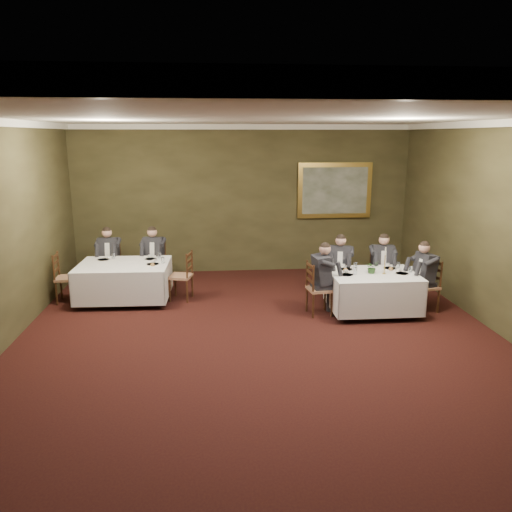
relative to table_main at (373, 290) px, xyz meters
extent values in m
plane|color=black|center=(-2.21, -1.77, -0.45)|extent=(10.00, 10.00, 0.00)
cube|color=silver|center=(-2.21, -1.77, 3.05)|extent=(8.00, 10.00, 0.10)
cube|color=#302C18|center=(-2.21, 3.23, 1.30)|extent=(8.00, 0.10, 3.50)
cube|color=#302C18|center=(-2.21, -6.77, 1.30)|extent=(8.00, 0.10, 3.50)
cube|color=white|center=(-2.21, 3.18, 2.99)|extent=(8.00, 0.10, 0.12)
cube|color=white|center=(-2.21, -6.72, 2.99)|extent=(8.00, 0.10, 0.12)
cube|color=black|center=(0.00, 0.00, 0.28)|extent=(1.54, 1.16, 0.04)
cube|color=white|center=(0.00, 0.00, 0.31)|extent=(1.60, 1.22, 0.02)
cube|color=white|center=(0.00, 0.00, -0.02)|extent=(1.62, 1.24, 0.65)
cube|color=black|center=(-4.74, 1.14, 0.28)|extent=(1.75, 1.34, 0.04)
cube|color=white|center=(-4.74, 1.14, 0.31)|extent=(1.81, 1.40, 0.02)
cube|color=white|center=(-4.74, 1.14, -0.02)|extent=(1.83, 1.42, 0.65)
cube|color=#976B4D|center=(-0.43, 0.82, 0.04)|extent=(0.53, 0.52, 0.05)
cube|color=black|center=(-0.38, 1.00, 0.28)|extent=(0.37, 0.13, 0.54)
cube|color=black|center=(-0.43, 0.82, 0.41)|extent=(0.49, 0.41, 0.55)
sphere|color=tan|center=(-0.43, 0.82, 0.79)|extent=(0.26, 0.26, 0.21)
cube|color=#976B4D|center=(0.44, 0.81, 0.04)|extent=(0.49, 0.47, 0.05)
cube|color=black|center=(0.46, 1.00, 0.28)|extent=(0.38, 0.08, 0.54)
cube|color=black|center=(0.44, 0.81, 0.41)|extent=(0.46, 0.36, 0.55)
sphere|color=tan|center=(0.44, 0.81, 0.79)|extent=(0.23, 0.23, 0.21)
cube|color=#976B4D|center=(-1.01, 0.01, 0.04)|extent=(0.47, 0.49, 0.05)
cube|color=black|center=(-1.19, -0.02, 0.28)|extent=(0.08, 0.38, 0.54)
cube|color=black|center=(-1.01, 0.01, 0.41)|extent=(0.36, 0.45, 0.55)
sphere|color=tan|center=(-1.01, 0.01, 0.79)|extent=(0.23, 0.23, 0.21)
cube|color=#976B4D|center=(1.01, -0.01, 0.04)|extent=(0.50, 0.51, 0.05)
cube|color=black|center=(1.19, 0.03, 0.28)|extent=(0.10, 0.38, 0.54)
cube|color=black|center=(1.01, -0.01, 0.41)|extent=(0.39, 0.47, 0.55)
sphere|color=tan|center=(1.01, -0.01, 0.79)|extent=(0.25, 0.25, 0.21)
cube|color=#976B4D|center=(-5.19, 2.06, 0.04)|extent=(0.46, 0.44, 0.05)
cube|color=black|center=(-5.18, 2.25, 0.28)|extent=(0.38, 0.05, 0.54)
cube|color=black|center=(-5.19, 2.06, 0.41)|extent=(0.43, 0.33, 0.55)
sphere|color=tan|center=(-5.19, 2.06, 0.79)|extent=(0.22, 0.22, 0.21)
cube|color=#976B4D|center=(-4.23, 2.03, 0.04)|extent=(0.50, 0.49, 0.05)
cube|color=black|center=(-4.20, 2.22, 0.28)|extent=(0.38, 0.09, 0.54)
cube|color=black|center=(-4.23, 2.03, 0.41)|extent=(0.47, 0.38, 0.55)
sphere|color=tan|center=(-4.23, 2.03, 0.79)|extent=(0.24, 0.24, 0.21)
cube|color=#976B4D|center=(-3.61, 1.10, 0.04)|extent=(0.51, 0.53, 0.05)
cube|color=black|center=(-3.43, 1.06, 0.28)|extent=(0.12, 0.38, 0.54)
cube|color=#976B4D|center=(-5.86, 1.17, 0.04)|extent=(0.44, 0.46, 0.05)
cube|color=black|center=(-6.05, 1.16, 0.28)|extent=(0.05, 0.38, 0.54)
imported|color=#2D5926|center=(-0.03, 0.01, 0.44)|extent=(0.28, 0.26, 0.25)
cylinder|color=gold|center=(0.18, -0.05, 0.33)|extent=(0.08, 0.08, 0.02)
cylinder|color=gold|center=(0.18, -0.05, 0.51)|extent=(0.02, 0.02, 0.35)
cylinder|color=white|center=(0.18, -0.05, 0.76)|extent=(0.02, 0.02, 0.15)
cylinder|color=white|center=(-0.43, 0.34, 0.32)|extent=(0.25, 0.25, 0.01)
cylinder|color=white|center=(-0.43, 0.49, 0.35)|extent=(0.08, 0.08, 0.05)
cylinder|color=white|center=(-0.26, 0.34, 0.39)|extent=(0.06, 0.06, 0.14)
cylinder|color=white|center=(-5.21, 1.53, 0.32)|extent=(0.25, 0.25, 0.01)
cylinder|color=white|center=(-5.21, 1.68, 0.35)|extent=(0.08, 0.08, 0.05)
cylinder|color=white|center=(-5.04, 1.53, 0.39)|extent=(0.06, 0.06, 0.14)
cube|color=#B99A43|center=(0.00, 3.17, 1.51)|extent=(1.79, 0.08, 1.33)
cube|color=#3F462E|center=(0.00, 3.13, 1.51)|extent=(1.57, 0.01, 1.11)
camera|label=1|loc=(-2.97, -8.66, 2.80)|focal=35.00mm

